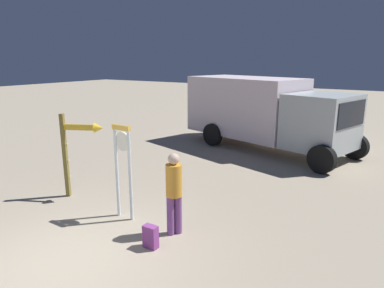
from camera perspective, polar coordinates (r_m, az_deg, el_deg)
ground_plane at (r=6.72m, az=-20.82°, el=-18.17°), size 80.00×80.00×0.00m
standing_clock at (r=7.62m, az=-11.32°, el=-2.85°), size 0.48×0.11×2.11m
arrow_sign at (r=9.04m, az=-18.25°, el=0.25°), size 1.08×0.62×2.16m
person_near_clock at (r=6.89m, az=-2.98°, el=-7.56°), size 0.32×0.32×1.70m
backpack at (r=6.75m, az=-6.81°, el=-14.98°), size 0.28×0.20×0.44m
box_truck_near at (r=13.83m, az=11.57°, el=5.52°), size 7.22×4.26×2.74m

